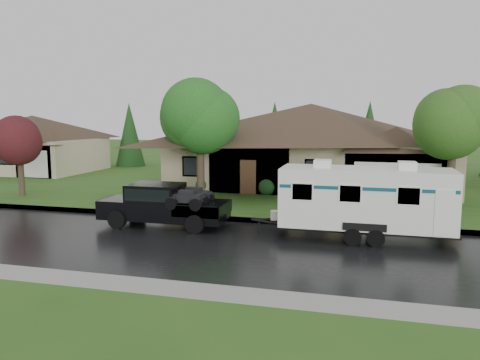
# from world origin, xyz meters

# --- Properties ---
(ground) EXTENTS (140.00, 140.00, 0.00)m
(ground) POSITION_xyz_m (0.00, 0.00, 0.00)
(ground) COLOR #2A551A
(ground) RESTS_ON ground
(road) EXTENTS (140.00, 8.00, 0.01)m
(road) POSITION_xyz_m (0.00, -2.00, 0.01)
(road) COLOR black
(road) RESTS_ON ground
(curb) EXTENTS (140.00, 0.50, 0.15)m
(curb) POSITION_xyz_m (0.00, 2.25, 0.07)
(curb) COLOR gray
(curb) RESTS_ON ground
(lawn) EXTENTS (140.00, 26.00, 0.15)m
(lawn) POSITION_xyz_m (0.00, 15.00, 0.07)
(lawn) COLOR #2A551A
(lawn) RESTS_ON ground
(house_main) EXTENTS (19.44, 10.80, 6.90)m
(house_main) POSITION_xyz_m (2.29, 13.84, 3.59)
(house_main) COLOR gray
(house_main) RESTS_ON lawn
(house_far) EXTENTS (10.80, 8.64, 5.80)m
(house_far) POSITION_xyz_m (-21.78, 15.85, 2.97)
(house_far) COLOR tan
(house_far) RESTS_ON lawn
(tree_left_green) EXTENTS (4.14, 4.14, 6.86)m
(tree_left_green) POSITION_xyz_m (-3.45, 6.56, 4.91)
(tree_left_green) COLOR #382B1E
(tree_left_green) RESTS_ON lawn
(tree_red) EXTENTS (2.81, 2.81, 4.65)m
(tree_red) POSITION_xyz_m (-14.33, 5.06, 3.37)
(tree_red) COLOR #382B1E
(tree_red) RESTS_ON lawn
(tree_right_green) EXTENTS (3.82, 3.82, 6.32)m
(tree_right_green) POSITION_xyz_m (10.10, 8.21, 4.53)
(tree_right_green) COLOR #382B1E
(tree_right_green) RESTS_ON lawn
(shrub_row) EXTENTS (13.60, 1.00, 1.00)m
(shrub_row) POSITION_xyz_m (2.00, 9.30, 0.65)
(shrub_row) COLOR #143814
(shrub_row) RESTS_ON lawn
(pickup_truck) EXTENTS (5.72, 2.17, 1.91)m
(pickup_truck) POSITION_xyz_m (-3.16, 0.45, 1.02)
(pickup_truck) COLOR black
(pickup_truck) RESTS_ON ground
(travel_trailer) EXTENTS (7.05, 2.48, 3.16)m
(travel_trailer) POSITION_xyz_m (5.65, 0.45, 1.68)
(travel_trailer) COLOR white
(travel_trailer) RESTS_ON ground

